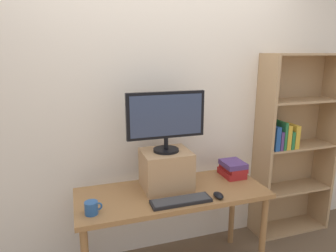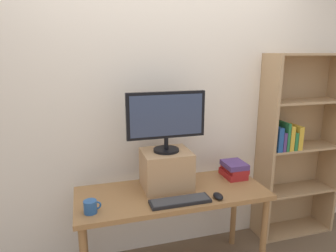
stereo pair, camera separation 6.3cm
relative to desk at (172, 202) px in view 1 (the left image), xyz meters
name	(u,v)px [view 1 (the left image)]	position (x,y,z in m)	size (l,w,h in m)	color
back_wall	(156,107)	(0.00, 0.44, 0.66)	(7.00, 0.08, 2.60)	beige
desk	(172,202)	(0.00, 0.00, 0.00)	(1.43, 0.57, 0.73)	olive
bookshelf_unit	(292,144)	(1.32, 0.29, 0.25)	(0.77, 0.28, 1.75)	tan
riser_box	(166,169)	(-0.02, 0.08, 0.24)	(0.36, 0.31, 0.29)	#A87F56
computer_monitor	(166,118)	(-0.02, 0.08, 0.64)	(0.59, 0.19, 0.45)	black
keyboard	(181,201)	(0.00, -0.19, 0.10)	(0.43, 0.13, 0.02)	black
computer_mouse	(218,195)	(0.28, -0.20, 0.11)	(0.06, 0.10, 0.04)	black
book_stack	(233,169)	(0.58, 0.12, 0.15)	(0.17, 0.23, 0.13)	maroon
coffee_mug	(92,208)	(-0.60, -0.15, 0.13)	(0.11, 0.09, 0.09)	#234C84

